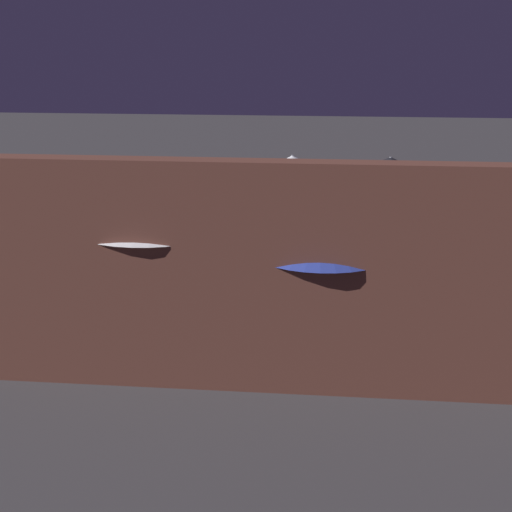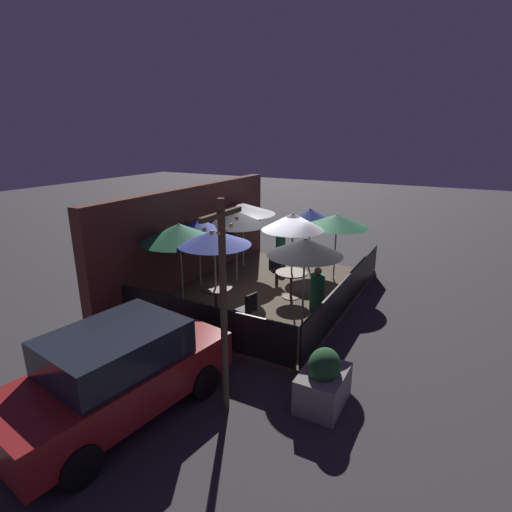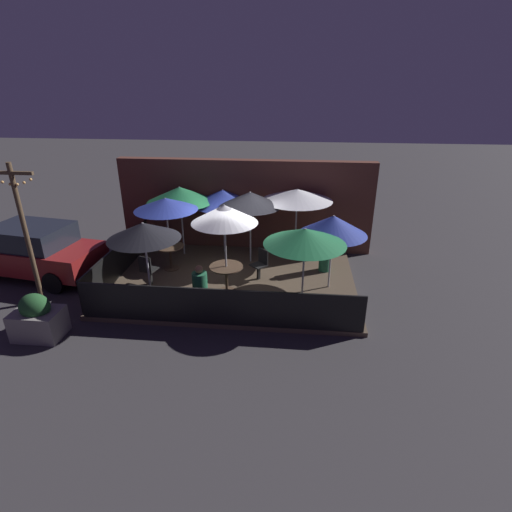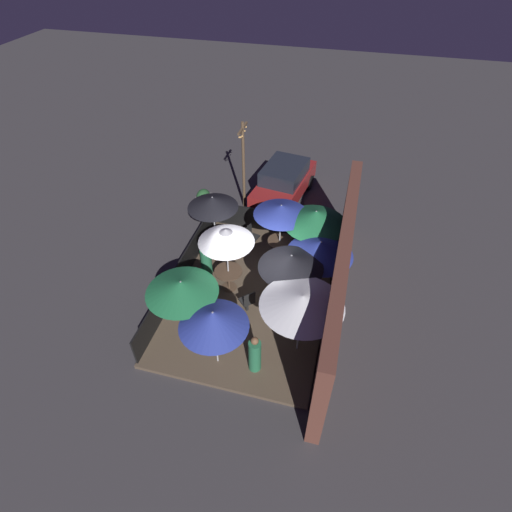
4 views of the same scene
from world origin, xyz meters
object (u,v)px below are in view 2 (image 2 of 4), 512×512
(patio_umbrella_2, at_px, (305,247))
(patio_umbrella_5, at_px, (179,233))
(light_post, at_px, (223,299))
(patio_umbrella_3, at_px, (337,221))
(patio_umbrella_4, at_px, (310,216))
(patio_umbrella_6, at_px, (236,218))
(parked_car_0, at_px, (118,372))
(patio_umbrella_1, at_px, (293,222))
(patio_chair_1, at_px, (248,309))
(patio_umbrella_0, at_px, (214,238))
(dining_table_0, at_px, (216,293))
(planter_box, at_px, (323,381))
(patron_0, at_px, (280,247))
(patron_1, at_px, (317,292))
(patio_umbrella_8, at_px, (243,209))
(dining_table_1, at_px, (291,277))
(patio_umbrella_7, at_px, (198,227))
(patio_chair_0, at_px, (276,268))

(patio_umbrella_2, bearing_deg, patio_umbrella_5, 91.69)
(patio_umbrella_2, height_order, light_post, light_post)
(patio_umbrella_3, xyz_separation_m, patio_umbrella_4, (0.76, 1.17, -0.10))
(patio_umbrella_6, relative_size, parked_car_0, 0.55)
(patio_umbrella_1, distance_m, patio_chair_1, 2.87)
(patio_umbrella_0, xyz_separation_m, dining_table_0, (0.00, 0.00, -1.48))
(patio_umbrella_2, relative_size, planter_box, 2.09)
(patio_umbrella_5, bearing_deg, patio_umbrella_2, -88.31)
(dining_table_0, relative_size, patron_0, 0.64)
(patron_0, bearing_deg, patio_umbrella_2, 166.32)
(patio_chair_1, xyz_separation_m, patron_1, (1.77, -1.13, 0.04))
(patio_umbrella_5, distance_m, planter_box, 5.54)
(patio_umbrella_8, xyz_separation_m, patio_chair_1, (-4.12, -2.49, -1.59))
(patio_umbrella_2, distance_m, patio_umbrella_4, 4.87)
(patio_umbrella_4, bearing_deg, patio_umbrella_0, 171.28)
(patio_umbrella_4, height_order, light_post, light_post)
(dining_table_1, bearing_deg, patio_umbrella_1, 180.00)
(patio_umbrella_8, xyz_separation_m, dining_table_0, (-3.81, -1.37, -1.49))
(dining_table_0, distance_m, dining_table_1, 2.35)
(patio_umbrella_5, xyz_separation_m, patio_umbrella_7, (1.32, 0.35, -0.15))
(dining_table_0, height_order, patio_chair_1, patio_chair_1)
(patio_umbrella_4, relative_size, patron_0, 1.59)
(light_post, bearing_deg, patio_chair_1, 21.44)
(patio_umbrella_2, xyz_separation_m, planter_box, (-2.25, -1.30, -1.75))
(patio_chair_1, bearing_deg, patio_chair_0, -61.55)
(patio_umbrella_7, bearing_deg, patio_umbrella_2, -107.48)
(patio_umbrella_5, height_order, patio_umbrella_6, patio_umbrella_5)
(patio_umbrella_8, bearing_deg, planter_box, -139.47)
(patio_umbrella_3, height_order, light_post, light_post)
(patio_umbrella_1, bearing_deg, patio_umbrella_7, 101.04)
(patio_umbrella_1, distance_m, dining_table_1, 1.63)
(patio_umbrella_5, xyz_separation_m, dining_table_1, (1.87, -2.46, -1.44))
(patio_umbrella_5, relative_size, patio_chair_1, 2.50)
(patio_umbrella_8, bearing_deg, patio_umbrella_6, -158.21)
(patron_1, relative_size, planter_box, 1.10)
(patron_0, xyz_separation_m, planter_box, (-6.78, -3.98, -0.25))
(patio_chair_0, xyz_separation_m, light_post, (-5.76, -1.77, 1.50))
(patio_umbrella_4, bearing_deg, patio_umbrella_3, -123.00)
(patron_1, bearing_deg, patio_umbrella_7, 5.39)
(patio_umbrella_5, height_order, planter_box, patio_umbrella_5)
(patron_0, bearing_deg, patio_umbrella_0, 139.81)
(patio_umbrella_0, xyz_separation_m, light_post, (-2.95, -2.16, -0.09))
(patio_umbrella_3, xyz_separation_m, dining_table_0, (-4.03, 1.91, -1.35))
(patio_chair_1, bearing_deg, patio_umbrella_2, -142.16)
(light_post, bearing_deg, patio_umbrella_6, 29.01)
(patio_umbrella_0, height_order, patio_umbrella_3, patio_umbrella_0)
(dining_table_1, relative_size, patron_0, 0.69)
(patio_umbrella_7, xyz_separation_m, light_post, (-4.36, -3.69, 0.07))
(patio_umbrella_8, xyz_separation_m, dining_table_1, (-1.85, -2.65, -1.47))
(patio_umbrella_4, xyz_separation_m, patio_umbrella_8, (-0.98, 2.10, 0.24))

